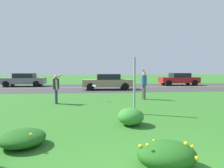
{
  "coord_description": "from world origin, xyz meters",
  "views": [
    {
      "loc": [
        -1.1,
        -2.05,
        1.87
      ],
      "look_at": [
        -0.15,
        7.6,
        1.16
      ],
      "focal_mm": 32.12,
      "sensor_mm": 36.0,
      "label": 1
    }
  ],
  "objects_px": {
    "sign_post_near_path": "(134,86)",
    "person_catcher_blue_shirt": "(144,83)",
    "car_gray_rightmost": "(24,80)",
    "person_thrower_dark_shirt": "(56,86)",
    "car_tan_center_right": "(107,82)",
    "car_red_center_left": "(179,79)",
    "frisbee_pale_blue": "(94,86)"
  },
  "relations": [
    {
      "from": "sign_post_near_path",
      "to": "person_thrower_dark_shirt",
      "type": "distance_m",
      "value": 4.7
    },
    {
      "from": "car_tan_center_right",
      "to": "car_gray_rightmost",
      "type": "bearing_deg",
      "value": 153.98
    },
    {
      "from": "sign_post_near_path",
      "to": "person_thrower_dark_shirt",
      "type": "height_order",
      "value": "sign_post_near_path"
    },
    {
      "from": "person_catcher_blue_shirt",
      "to": "frisbee_pale_blue",
      "type": "bearing_deg",
      "value": -172.37
    },
    {
      "from": "person_thrower_dark_shirt",
      "to": "frisbee_pale_blue",
      "type": "height_order",
      "value": "person_thrower_dark_shirt"
    },
    {
      "from": "car_tan_center_right",
      "to": "person_thrower_dark_shirt",
      "type": "bearing_deg",
      "value": -114.31
    },
    {
      "from": "person_thrower_dark_shirt",
      "to": "person_catcher_blue_shirt",
      "type": "relative_size",
      "value": 0.84
    },
    {
      "from": "sign_post_near_path",
      "to": "frisbee_pale_blue",
      "type": "relative_size",
      "value": 9.61
    },
    {
      "from": "person_thrower_dark_shirt",
      "to": "sign_post_near_path",
      "type": "bearing_deg",
      "value": -37.62
    },
    {
      "from": "person_catcher_blue_shirt",
      "to": "person_thrower_dark_shirt",
      "type": "bearing_deg",
      "value": -167.77
    },
    {
      "from": "car_tan_center_right",
      "to": "frisbee_pale_blue",
      "type": "bearing_deg",
      "value": -100.85
    },
    {
      "from": "frisbee_pale_blue",
      "to": "car_tan_center_right",
      "type": "xyz_separation_m",
      "value": [
        1.29,
        6.74,
        -0.17
      ]
    },
    {
      "from": "person_catcher_blue_shirt",
      "to": "car_red_center_left",
      "type": "relative_size",
      "value": 0.43
    },
    {
      "from": "sign_post_near_path",
      "to": "person_catcher_blue_shirt",
      "type": "xyz_separation_m",
      "value": [
        1.45,
        3.99,
        -0.17
      ]
    },
    {
      "from": "car_red_center_left",
      "to": "car_tan_center_right",
      "type": "height_order",
      "value": "same"
    },
    {
      "from": "sign_post_near_path",
      "to": "person_catcher_blue_shirt",
      "type": "distance_m",
      "value": 4.25
    },
    {
      "from": "car_gray_rightmost",
      "to": "person_thrower_dark_shirt",
      "type": "bearing_deg",
      "value": -64.85
    },
    {
      "from": "frisbee_pale_blue",
      "to": "car_red_center_left",
      "type": "relative_size",
      "value": 0.06
    },
    {
      "from": "sign_post_near_path",
      "to": "car_red_center_left",
      "type": "distance_m",
      "value": 16.95
    },
    {
      "from": "sign_post_near_path",
      "to": "car_gray_rightmost",
      "type": "bearing_deg",
      "value": 122.27
    },
    {
      "from": "person_catcher_blue_shirt",
      "to": "car_tan_center_right",
      "type": "xyz_separation_m",
      "value": [
        -1.81,
        6.32,
        -0.28
      ]
    },
    {
      "from": "person_thrower_dark_shirt",
      "to": "car_tan_center_right",
      "type": "xyz_separation_m",
      "value": [
        3.36,
        7.45,
        -0.2
      ]
    },
    {
      "from": "car_red_center_left",
      "to": "car_gray_rightmost",
      "type": "distance_m",
      "value": 17.76
    },
    {
      "from": "sign_post_near_path",
      "to": "frisbee_pale_blue",
      "type": "distance_m",
      "value": 3.95
    },
    {
      "from": "sign_post_near_path",
      "to": "person_catcher_blue_shirt",
      "type": "relative_size",
      "value": 1.22
    },
    {
      "from": "person_thrower_dark_shirt",
      "to": "frisbee_pale_blue",
      "type": "relative_size",
      "value": 6.57
    },
    {
      "from": "person_catcher_blue_shirt",
      "to": "frisbee_pale_blue",
      "type": "distance_m",
      "value": 3.13
    },
    {
      "from": "frisbee_pale_blue",
      "to": "car_tan_center_right",
      "type": "bearing_deg",
      "value": 79.15
    },
    {
      "from": "car_tan_center_right",
      "to": "car_gray_rightmost",
      "type": "relative_size",
      "value": 1.0
    },
    {
      "from": "person_thrower_dark_shirt",
      "to": "car_red_center_left",
      "type": "xyz_separation_m",
      "value": [
        12.23,
        11.79,
        -0.2
      ]
    },
    {
      "from": "car_tan_center_right",
      "to": "person_catcher_blue_shirt",
      "type": "bearing_deg",
      "value": -74.02
    },
    {
      "from": "person_catcher_blue_shirt",
      "to": "car_tan_center_right",
      "type": "bearing_deg",
      "value": 105.98
    }
  ]
}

